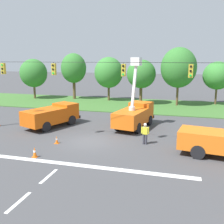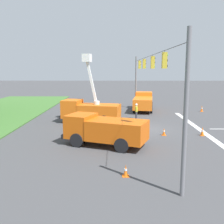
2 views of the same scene
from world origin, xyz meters
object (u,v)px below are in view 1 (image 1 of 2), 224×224
(tree_far_west, at_px, (33,73))
(traffic_cone_foreground_left, at_px, (57,140))
(tree_east_end, at_px, (217,76))
(utility_truck_bucket_lift, at_px, (135,114))
(tree_centre, at_px, (109,73))
(tree_far_east, at_px, (179,68))
(road_worker, at_px, (145,132))
(tree_west, at_px, (74,68))
(traffic_cone_foreground_right, at_px, (35,152))
(utility_truck_support_near, at_px, (52,115))
(tree_east, at_px, (141,74))

(tree_far_west, distance_m, traffic_cone_foreground_left, 25.93)
(tree_east_end, height_order, utility_truck_bucket_lift, utility_truck_bucket_lift)
(tree_centre, bearing_deg, traffic_cone_foreground_left, -85.03)
(tree_far_east, height_order, road_worker, tree_far_east)
(tree_far_west, xyz_separation_m, tree_centre, (12.90, 1.31, 0.22))
(tree_far_east, xyz_separation_m, traffic_cone_foreground_left, (-9.02, -20.49, -5.25))
(tree_west, xyz_separation_m, utility_truck_bucket_lift, (13.32, -15.56, -3.82))
(utility_truck_bucket_lift, bearing_deg, tree_far_west, 144.83)
(tree_east_end, distance_m, traffic_cone_foreground_right, 30.05)
(road_worker, xyz_separation_m, traffic_cone_foreground_right, (-7.13, -4.94, -0.63))
(tree_centre, relative_size, utility_truck_support_near, 1.10)
(tree_centre, xyz_separation_m, traffic_cone_foreground_left, (1.93, -22.18, -4.31))
(tree_west, distance_m, road_worker, 25.86)
(traffic_cone_foreground_left, bearing_deg, tree_far_west, 125.40)
(tree_far_west, height_order, utility_truck_bucket_lift, utility_truck_bucket_lift)
(tree_far_west, distance_m, tree_east_end, 29.46)
(utility_truck_bucket_lift, bearing_deg, tree_centre, 114.91)
(tree_far_east, xyz_separation_m, traffic_cone_foreground_right, (-9.10, -23.69, -5.19))
(traffic_cone_foreground_right, bearing_deg, traffic_cone_foreground_left, 88.55)
(tree_centre, distance_m, road_worker, 22.62)
(utility_truck_support_near, relative_size, traffic_cone_foreground_right, 8.49)
(tree_centre, height_order, utility_truck_bucket_lift, tree_centre)
(tree_far_west, bearing_deg, tree_east_end, 3.63)
(utility_truck_bucket_lift, relative_size, road_worker, 3.95)
(tree_centre, bearing_deg, tree_east_end, 1.91)
(road_worker, bearing_deg, traffic_cone_foreground_right, -145.28)
(road_worker, relative_size, traffic_cone_foreground_left, 2.77)
(tree_east, height_order, road_worker, tree_east)
(traffic_cone_foreground_left, bearing_deg, road_worker, 13.90)
(tree_east_end, bearing_deg, road_worker, -109.69)
(tree_far_east, height_order, traffic_cone_foreground_right, tree_far_east)
(tree_far_west, relative_size, utility_truck_support_near, 1.06)
(utility_truck_bucket_lift, height_order, utility_truck_support_near, utility_truck_bucket_lift)
(utility_truck_support_near, distance_m, traffic_cone_foreground_right, 8.60)
(tree_centre, relative_size, traffic_cone_foreground_left, 11.11)
(tree_far_west, height_order, tree_east, tree_far_west)
(utility_truck_support_near, bearing_deg, tree_far_east, 52.49)
(tree_centre, bearing_deg, tree_far_west, -174.19)
(tree_east, bearing_deg, tree_centre, 159.21)
(tree_far_west, relative_size, tree_east_end, 1.05)
(tree_west, bearing_deg, utility_truck_bucket_lift, -49.45)
(utility_truck_bucket_lift, relative_size, traffic_cone_foreground_right, 9.25)
(tree_far_west, bearing_deg, tree_east, -2.55)
(tree_west, distance_m, tree_east_end, 22.66)
(traffic_cone_foreground_left, relative_size, traffic_cone_foreground_right, 0.84)
(utility_truck_support_near, height_order, traffic_cone_foreground_right, utility_truck_support_near)
(tree_far_east, bearing_deg, traffic_cone_foreground_left, -113.75)
(traffic_cone_foreground_left, distance_m, traffic_cone_foreground_right, 3.20)
(tree_east, xyz_separation_m, utility_truck_support_near, (-6.69, -15.19, -3.37))
(tree_far_east, relative_size, road_worker, 4.78)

